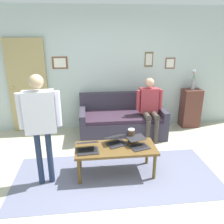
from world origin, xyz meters
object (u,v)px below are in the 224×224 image
at_px(laptop_left, 88,148).
at_px(person_standing, 40,117).
at_px(laptop_right, 138,144).
at_px(person_seated, 150,105).
at_px(flower_vase, 193,82).
at_px(french_press, 131,135).
at_px(coffee_table, 116,150).
at_px(side_shelf, 190,108).
at_px(interior_door, 28,87).
at_px(laptop_center, 116,141).
at_px(couch, 122,121).

height_order(laptop_left, person_standing, person_standing).
distance_m(laptop_right, person_seated, 1.35).
xyz_separation_m(laptop_left, flower_vase, (-2.45, -1.80, 0.56)).
xyz_separation_m(laptop_right, person_seated, (-0.51, -1.23, 0.22)).
relative_size(laptop_left, french_press, 1.34).
distance_m(laptop_left, person_standing, 0.84).
bearing_deg(coffee_table, side_shelf, -139.10).
height_order(person_standing, person_seated, person_standing).
height_order(interior_door, laptop_left, interior_door).
xyz_separation_m(laptop_center, french_press, (-0.25, -0.04, 0.07)).
bearing_deg(interior_door, laptop_left, 122.32).
distance_m(laptop_center, french_press, 0.26).
bearing_deg(french_press, couch, -92.21).
bearing_deg(laptop_right, laptop_center, -20.47).
distance_m(interior_door, french_press, 2.67).
bearing_deg(french_press, side_shelf, -137.66).
bearing_deg(laptop_left, person_standing, 5.27).
relative_size(couch, flower_vase, 3.89).
xyz_separation_m(interior_door, laptop_left, (-1.25, 1.97, -0.52)).
height_order(laptop_left, person_seated, person_seated).
bearing_deg(laptop_left, person_seated, -135.34).
height_order(laptop_center, person_standing, person_standing).
distance_m(coffee_table, person_standing, 1.25).
height_order(flower_vase, person_seated, flower_vase).
relative_size(laptop_center, side_shelf, 0.43).
height_order(side_shelf, person_standing, person_standing).
height_order(laptop_center, laptop_right, laptop_center).
bearing_deg(person_standing, laptop_left, -174.73).
height_order(laptop_center, flower_vase, flower_vase).
bearing_deg(couch, laptop_center, 77.29).
distance_m(laptop_left, side_shelf, 3.04).
xyz_separation_m(coffee_table, person_standing, (1.07, 0.12, 0.64)).
height_order(coffee_table, flower_vase, flower_vase).
relative_size(side_shelf, person_seated, 0.70).
relative_size(couch, side_shelf, 2.00).
bearing_deg(person_seated, couch, -22.71).
relative_size(side_shelf, flower_vase, 1.94).
xyz_separation_m(coffee_table, laptop_left, (0.44, 0.06, 0.09)).
bearing_deg(french_press, flower_vase, -137.66).
bearing_deg(coffee_table, laptop_center, -100.23).
bearing_deg(flower_vase, person_standing, 31.13).
height_order(laptop_left, flower_vase, flower_vase).
xyz_separation_m(interior_door, person_seated, (-2.55, 0.69, -0.30)).
relative_size(laptop_right, person_standing, 0.24).
bearing_deg(person_standing, french_press, -168.44).
relative_size(laptop_center, laptop_right, 0.98).
relative_size(laptop_left, person_seated, 0.27).
xyz_separation_m(couch, laptop_left, (0.76, 1.51, 0.20)).
bearing_deg(flower_vase, french_press, 42.34).
bearing_deg(side_shelf, laptop_left, 36.35).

